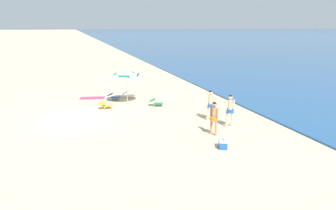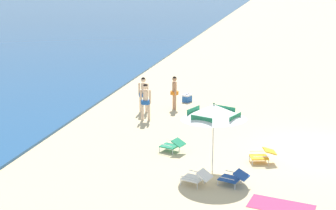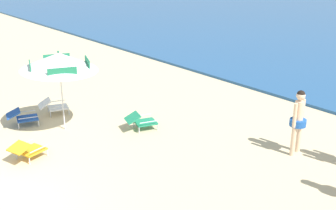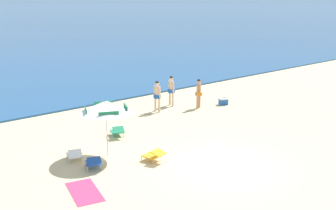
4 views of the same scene
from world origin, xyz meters
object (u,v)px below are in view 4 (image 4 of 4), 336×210
lounge_chair_facing_sea (117,131)px  person_standing_near_shore (199,91)px  lounge_chair_beside_umbrella (74,155)px  person_wading_in (171,89)px  beach_umbrella_striped_main (106,107)px  person_standing_beside (157,94)px  cooler_box (223,101)px  lounge_chair_spare_folded (154,155)px  lounge_chair_under_umbrella (93,162)px  beach_towel (84,192)px

lounge_chair_facing_sea → person_standing_near_shore: size_ratio=0.60×
lounge_chair_beside_umbrella → person_wading_in: size_ratio=0.58×
beach_umbrella_striped_main → lounge_chair_facing_sea: (1.48, 1.67, -1.76)m
lounge_chair_facing_sea → person_standing_near_shore: (6.06, 1.17, 0.69)m
person_standing_near_shore → person_standing_beside: size_ratio=0.97×
cooler_box → lounge_chair_spare_folded: bearing=-153.0°
lounge_chair_under_umbrella → beach_towel: bearing=-128.1°
lounge_chair_spare_folded → beach_towel: (-3.29, -0.59, -0.27)m
lounge_chair_facing_sea → person_wading_in: size_ratio=0.58×
lounge_chair_beside_umbrella → person_wading_in: (7.96, 3.87, 0.73)m
cooler_box → beach_towel: bearing=-157.6°
lounge_chair_under_umbrella → person_standing_near_shore: bearing=22.9°
beach_towel → lounge_chair_under_umbrella: bearing=51.9°
beach_umbrella_striped_main → person_standing_beside: (5.30, 3.73, -1.05)m
person_wading_in → cooler_box: bearing=-34.5°
lounge_chair_under_umbrella → lounge_chair_beside_umbrella: lounge_chair_beside_umbrella is taller
lounge_chair_beside_umbrella → lounge_chair_spare_folded: bearing=-39.2°
lounge_chair_under_umbrella → person_standing_near_shore: (8.61, 3.63, 0.69)m
person_standing_near_shore → person_standing_beside: (-2.23, 0.89, 0.03)m
lounge_chair_beside_umbrella → person_standing_beside: person_standing_beside is taller
person_standing_near_shore → person_wading_in: (-0.87, 1.36, 0.04)m
beach_umbrella_striped_main → person_wading_in: (6.66, 4.19, -1.04)m
person_wading_in → person_standing_beside: bearing=-161.0°
lounge_chair_spare_folded → person_wading_in: person_wading_in is taller
beach_umbrella_striped_main → person_standing_beside: 6.56m
person_standing_beside → person_wading_in: person_wading_in is taller
cooler_box → beach_towel: size_ratio=0.33×
person_standing_near_shore → person_wading_in: 1.61m
lounge_chair_under_umbrella → lounge_chair_spare_folded: lounge_chair_under_umbrella is taller
beach_umbrella_striped_main → lounge_chair_under_umbrella: (-1.08, -0.79, -1.76)m
person_standing_near_shore → lounge_chair_under_umbrella: bearing=-157.1°
lounge_chair_facing_sea → beach_towel: 5.35m
lounge_chair_beside_umbrella → cooler_box: bearing=11.6°
lounge_chair_facing_sea → person_standing_beside: bearing=28.3°
lounge_chair_beside_umbrella → beach_umbrella_striped_main: bearing=-14.1°
person_standing_near_shore → person_standing_beside: person_standing_beside is taller
person_standing_near_shore → person_standing_beside: 2.40m
beach_umbrella_striped_main → cooler_box: 9.67m
beach_umbrella_striped_main → lounge_chair_spare_folded: bearing=-56.1°
lounge_chair_beside_umbrella → cooler_box: (10.46, 2.15, -0.07)m
lounge_chair_spare_folded → person_standing_beside: size_ratio=0.56×
person_standing_near_shore → person_wading_in: bearing=122.7°
lounge_chair_beside_umbrella → lounge_chair_spare_folded: 3.09m
beach_umbrella_striped_main → person_standing_near_shore: beach_umbrella_striped_main is taller
lounge_chair_spare_folded → lounge_chair_facing_sea: bearing=83.4°
person_standing_near_shore → cooler_box: person_standing_near_shore is taller
lounge_chair_facing_sea → lounge_chair_spare_folded: bearing=-96.6°
person_standing_beside → beach_towel: size_ratio=0.95×
lounge_chair_facing_sea → lounge_chair_beside_umbrella: bearing=-154.2°
beach_umbrella_striped_main → person_wading_in: size_ratio=1.76×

